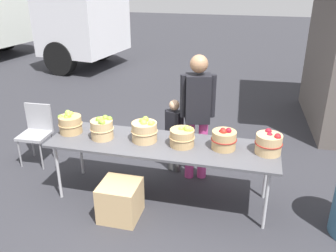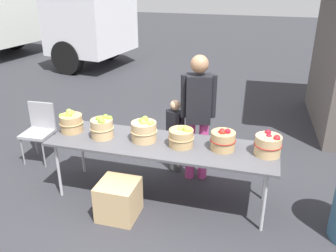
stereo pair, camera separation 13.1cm
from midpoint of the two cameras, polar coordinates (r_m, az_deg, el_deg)
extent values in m
plane|color=#2D2D33|center=(4.62, -0.21, -11.16)|extent=(40.00, 40.00, 0.00)
cube|color=#4C4C51|center=(4.25, -0.22, -2.98)|extent=(2.70, 0.76, 0.03)
cylinder|color=#B2B2B7|center=(4.65, -16.12, -6.75)|extent=(0.04, 0.04, 0.72)
cylinder|color=#B2B2B7|center=(4.05, 15.86, -11.59)|extent=(0.04, 0.04, 0.72)
cylinder|color=#B2B2B7|center=(5.10, -12.69, -3.55)|extent=(0.04, 0.04, 0.72)
cylinder|color=#B2B2B7|center=(4.56, 16.02, -7.35)|extent=(0.04, 0.04, 0.72)
cylinder|color=tan|center=(4.66, -14.25, 0.42)|extent=(0.28, 0.28, 0.22)
torus|color=tan|center=(4.66, -14.26, 0.55)|extent=(0.30, 0.30, 0.01)
sphere|color=#7AA833|center=(4.62, -14.80, 1.61)|extent=(0.08, 0.08, 0.08)
sphere|color=#8CB738|center=(4.70, -14.23, 2.02)|extent=(0.07, 0.07, 0.07)
sphere|color=#9EC647|center=(4.72, -14.62, 2.22)|extent=(0.07, 0.07, 0.07)
sphere|color=#8CB738|center=(4.60, -14.53, 1.83)|extent=(0.07, 0.07, 0.07)
sphere|color=#8CB738|center=(4.71, -14.20, 1.99)|extent=(0.08, 0.08, 0.08)
sphere|color=#8CB738|center=(4.61, -14.79, 1.45)|extent=(0.07, 0.07, 0.07)
sphere|color=#7AA833|center=(4.65, -15.69, 1.53)|extent=(0.07, 0.07, 0.07)
cylinder|color=tan|center=(4.41, -9.55, -0.40)|extent=(0.27, 0.27, 0.23)
torus|color=tan|center=(4.41, -9.56, -0.26)|extent=(0.29, 0.29, 0.01)
sphere|color=#8CB738|center=(4.28, -9.54, 0.66)|extent=(0.07, 0.07, 0.07)
sphere|color=#7AA833|center=(4.38, -9.66, 1.05)|extent=(0.07, 0.07, 0.07)
sphere|color=#7AA833|center=(4.29, -9.69, 0.78)|extent=(0.07, 0.07, 0.07)
sphere|color=#7AA833|center=(4.42, -9.02, 1.36)|extent=(0.08, 0.08, 0.08)
sphere|color=#7AA833|center=(4.38, -10.06, 1.13)|extent=(0.07, 0.07, 0.07)
sphere|color=#7AA833|center=(4.39, -8.37, 1.19)|extent=(0.07, 0.07, 0.07)
sphere|color=#9EC647|center=(4.33, -9.51, 0.65)|extent=(0.08, 0.08, 0.08)
cylinder|color=tan|center=(4.28, -2.95, -0.86)|extent=(0.30, 0.30, 0.23)
torus|color=tan|center=(4.28, -2.95, -0.72)|extent=(0.32, 0.32, 0.01)
sphere|color=#9EC647|center=(4.21, -3.05, 0.50)|extent=(0.08, 0.08, 0.08)
sphere|color=#9EC647|center=(4.18, -1.94, 0.42)|extent=(0.07, 0.07, 0.07)
sphere|color=#8CB738|center=(4.22, -1.66, 0.41)|extent=(0.07, 0.07, 0.07)
sphere|color=#7AA833|center=(4.26, -3.31, 0.84)|extent=(0.07, 0.07, 0.07)
sphere|color=#8CB738|center=(4.28, -2.76, 1.09)|extent=(0.08, 0.08, 0.08)
cylinder|color=tan|center=(4.16, 2.99, -1.88)|extent=(0.28, 0.28, 0.20)
torus|color=tan|center=(4.15, 2.99, -1.75)|extent=(0.30, 0.30, 0.01)
sphere|color=#9EC647|center=(4.13, 2.85, -0.49)|extent=(0.06, 0.06, 0.06)
sphere|color=#9EC647|center=(4.09, 3.84, -0.54)|extent=(0.08, 0.08, 0.08)
sphere|color=#9EC647|center=(4.12, 3.72, -0.37)|extent=(0.07, 0.07, 0.07)
sphere|color=#9EC647|center=(4.09, 4.30, -0.62)|extent=(0.07, 0.07, 0.07)
cylinder|color=tan|center=(4.12, 9.57, -2.31)|extent=(0.27, 0.27, 0.21)
torus|color=maroon|center=(4.12, 9.58, -2.18)|extent=(0.29, 0.29, 0.01)
sphere|color=maroon|center=(4.10, 9.44, -0.80)|extent=(0.06, 0.06, 0.06)
sphere|color=maroon|center=(4.08, 9.20, -1.14)|extent=(0.07, 0.07, 0.07)
sphere|color=#B22319|center=(4.06, 9.50, -1.08)|extent=(0.08, 0.08, 0.08)
sphere|color=maroon|center=(4.07, 10.30, -0.87)|extent=(0.07, 0.07, 0.07)
cylinder|color=tan|center=(4.12, 16.37, -2.96)|extent=(0.29, 0.29, 0.22)
torus|color=maroon|center=(4.11, 16.39, -2.82)|extent=(0.31, 0.31, 0.01)
sphere|color=maroon|center=(4.09, 16.52, -1.66)|extent=(0.07, 0.07, 0.07)
sphere|color=maroon|center=(4.15, 16.37, -1.06)|extent=(0.08, 0.08, 0.08)
sphere|color=maroon|center=(4.04, 17.71, -1.81)|extent=(0.07, 0.07, 0.07)
sphere|color=maroon|center=(4.03, 17.70, -1.96)|extent=(0.08, 0.08, 0.08)
cylinder|color=#CC3F8C|center=(4.85, 6.33, -3.84)|extent=(0.12, 0.12, 0.83)
cylinder|color=#CC3F8C|center=(4.84, 4.29, -3.83)|extent=(0.12, 0.12, 0.83)
cube|color=black|center=(4.56, 5.65, 4.27)|extent=(0.36, 0.29, 0.62)
sphere|color=#936B4C|center=(4.43, 5.88, 9.70)|extent=(0.22, 0.22, 0.22)
cylinder|color=black|center=(4.56, 7.94, 4.64)|extent=(0.09, 0.09, 0.55)
cylinder|color=black|center=(4.54, 3.38, 4.72)|extent=(0.09, 0.09, 0.55)
cylinder|color=#3F3F3F|center=(5.03, 2.37, -4.61)|extent=(0.08, 0.08, 0.52)
cylinder|color=#3F3F3F|center=(5.08, 1.30, -4.33)|extent=(0.08, 0.08, 0.52)
cube|color=black|center=(4.86, 1.90, 0.24)|extent=(0.22, 0.18, 0.39)
sphere|color=tan|center=(4.76, 1.94, 3.31)|extent=(0.14, 0.14, 0.14)
cylinder|color=black|center=(4.80, 3.08, 0.20)|extent=(0.05, 0.05, 0.34)
cylinder|color=black|center=(4.90, 0.74, 0.74)|extent=(0.05, 0.05, 0.34)
cube|color=silver|center=(10.71, -11.70, 15.67)|extent=(2.10, 2.35, 1.60)
cube|color=black|center=(10.20, -7.79, 17.37)|extent=(0.31, 1.75, 0.80)
cylinder|color=black|center=(11.70, -9.28, 12.50)|extent=(0.93, 0.42, 0.90)
cylinder|color=black|center=(10.21, -15.21, 10.40)|extent=(0.93, 0.42, 0.90)
cylinder|color=black|center=(14.25, -22.98, 12.94)|extent=(0.93, 0.42, 0.90)
cube|color=#99999E|center=(5.55, -19.31, -1.14)|extent=(0.42, 0.42, 0.04)
cube|color=#99999E|center=(5.61, -18.67, 1.65)|extent=(0.40, 0.05, 0.40)
cylinder|color=gray|center=(5.61, -21.37, -3.80)|extent=(0.02, 0.02, 0.42)
cylinder|color=gray|center=(5.43, -18.39, -4.25)|extent=(0.02, 0.02, 0.42)
cylinder|color=gray|center=(5.86, -19.58, -2.34)|extent=(0.02, 0.02, 0.42)
cylinder|color=gray|center=(5.69, -16.67, -2.73)|extent=(0.02, 0.02, 0.42)
cube|color=tan|center=(4.23, -6.92, -11.44)|extent=(0.44, 0.44, 0.44)
camera|label=1|loc=(0.07, -89.16, 0.37)|focal=38.59mm
camera|label=2|loc=(0.07, 90.84, -0.37)|focal=38.59mm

